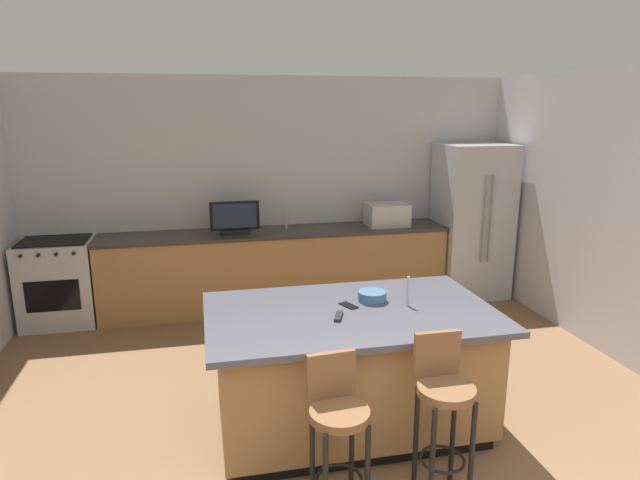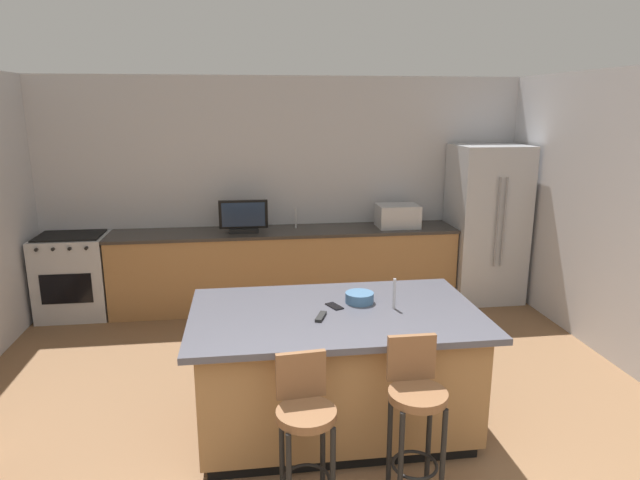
# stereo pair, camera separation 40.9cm
# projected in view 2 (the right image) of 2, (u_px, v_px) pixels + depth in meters

# --- Properties ---
(wall_back) EXTENTS (6.19, 0.12, 2.65)m
(wall_back) POSITION_uv_depth(u_px,v_px,m) (285.00, 190.00, 6.60)
(wall_back) COLOR #BCBCC1
(wall_back) RESTS_ON ground_plane
(counter_back) EXTENTS (3.97, 0.62, 0.91)m
(counter_back) POSITION_uv_depth(u_px,v_px,m) (286.00, 268.00, 6.44)
(counter_back) COLOR #9E7042
(counter_back) RESTS_ON ground_plane
(kitchen_island) EXTENTS (2.03, 1.23, 0.91)m
(kitchen_island) POSITION_uv_depth(u_px,v_px,m) (335.00, 369.00, 3.96)
(kitchen_island) COLOR black
(kitchen_island) RESTS_ON ground_plane
(refrigerator) EXTENTS (0.82, 0.75, 1.87)m
(refrigerator) POSITION_uv_depth(u_px,v_px,m) (486.00, 224.00, 6.59)
(refrigerator) COLOR #B7BABF
(refrigerator) RESTS_ON ground_plane
(range_oven) EXTENTS (0.75, 0.63, 0.93)m
(range_oven) POSITION_uv_depth(u_px,v_px,m) (74.00, 276.00, 6.12)
(range_oven) COLOR #B7BABF
(range_oven) RESTS_ON ground_plane
(microwave) EXTENTS (0.48, 0.36, 0.26)m
(microwave) POSITION_uv_depth(u_px,v_px,m) (398.00, 216.00, 6.47)
(microwave) COLOR #B7BABF
(microwave) RESTS_ON counter_back
(tv_monitor) EXTENTS (0.55, 0.16, 0.37)m
(tv_monitor) POSITION_uv_depth(u_px,v_px,m) (244.00, 218.00, 6.17)
(tv_monitor) COLOR black
(tv_monitor) RESTS_ON counter_back
(sink_faucet_back) EXTENTS (0.02, 0.02, 0.24)m
(sink_faucet_back) POSITION_uv_depth(u_px,v_px,m) (296.00, 218.00, 6.41)
(sink_faucet_back) COLOR #B2B2B7
(sink_faucet_back) RESTS_ON counter_back
(sink_faucet_island) EXTENTS (0.02, 0.02, 0.22)m
(sink_faucet_island) POSITION_uv_depth(u_px,v_px,m) (394.00, 294.00, 3.88)
(sink_faucet_island) COLOR #B2B2B7
(sink_faucet_island) RESTS_ON kitchen_island
(bar_stool_left) EXTENTS (0.34, 0.35, 0.95)m
(bar_stool_left) POSITION_uv_depth(u_px,v_px,m) (305.00, 424.00, 3.09)
(bar_stool_left) COLOR brown
(bar_stool_left) RESTS_ON ground_plane
(bar_stool_right) EXTENTS (0.34, 0.34, 1.01)m
(bar_stool_right) POSITION_uv_depth(u_px,v_px,m) (415.00, 407.00, 3.18)
(bar_stool_right) COLOR brown
(bar_stool_right) RESTS_ON ground_plane
(fruit_bowl) EXTENTS (0.21, 0.21, 0.08)m
(fruit_bowl) POSITION_uv_depth(u_px,v_px,m) (359.00, 298.00, 4.01)
(fruit_bowl) COLOR #3F668C
(fruit_bowl) RESTS_ON kitchen_island
(cell_phone) EXTENTS (0.12, 0.17, 0.01)m
(cell_phone) POSITION_uv_depth(u_px,v_px,m) (334.00, 306.00, 3.93)
(cell_phone) COLOR black
(cell_phone) RESTS_ON kitchen_island
(tv_remote) EXTENTS (0.10, 0.17, 0.02)m
(tv_remote) POSITION_uv_depth(u_px,v_px,m) (321.00, 317.00, 3.73)
(tv_remote) COLOR black
(tv_remote) RESTS_ON kitchen_island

